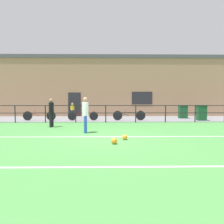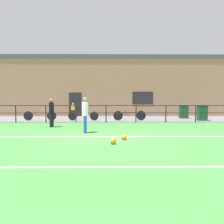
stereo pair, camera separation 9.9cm
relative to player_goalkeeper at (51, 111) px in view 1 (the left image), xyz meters
name	(u,v)px [view 1 (the left image)]	position (x,y,z in m)	size (l,w,h in m)	color
ground	(104,139)	(3.03, -3.62, -0.93)	(60.00, 44.00, 0.04)	#478C42
field_line_touchline	(105,137)	(3.03, -3.27, -0.91)	(36.00, 0.11, 0.00)	white
field_line_hash	(102,167)	(3.03, -7.52, -0.91)	(36.00, 0.11, 0.00)	white
pavement_strip	(106,119)	(3.03, 4.88, -0.90)	(48.00, 5.00, 0.02)	slate
perimeter_fence	(106,111)	(3.03, 2.38, -0.16)	(36.07, 0.07, 1.15)	black
clubhouse_facade	(106,86)	(3.03, 8.58, 1.81)	(28.00, 2.56, 5.42)	#A37A5B
player_goalkeeper	(51,111)	(0.00, 0.00, 0.00)	(0.28, 0.43, 1.60)	black
player_striker	(85,113)	(2.11, -2.14, 0.04)	(0.29, 0.46, 1.67)	blue
soccer_ball_match	(125,137)	(3.83, -3.99, -0.80)	(0.21, 0.21, 0.21)	orange
soccer_ball_spare	(114,141)	(3.39, -4.80, -0.80)	(0.23, 0.23, 0.23)	orange
spectator_child	(72,109)	(0.17, 6.59, -0.21)	(0.32, 0.21, 1.20)	#232D4C
bicycle_parked_0	(129,115)	(4.70, 3.58, -0.53)	(2.34, 0.04, 0.77)	black
bicycle_parked_1	(83,116)	(1.37, 3.58, -0.56)	(2.17, 0.04, 0.72)	black
bicycle_parked_2	(39,116)	(-1.74, 3.58, -0.54)	(2.33, 0.04, 0.76)	black
trash_bin_0	(183,112)	(9.11, 5.15, -0.36)	(0.66, 0.56, 1.04)	#194C28
trash_bin_1	(202,113)	(9.88, 3.40, -0.34)	(0.64, 0.54, 1.10)	#194C28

